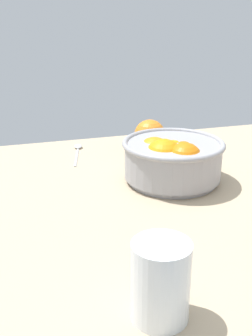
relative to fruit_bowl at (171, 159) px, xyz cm
name	(u,v)px	position (x,y,z in cm)	size (l,w,h in cm)	color
ground_plane	(130,215)	(-13.02, -10.68, -7.00)	(139.19, 97.57, 3.00)	tan
fruit_bowl	(171,159)	(0.00, 0.00, 0.00)	(23.03, 23.03, 10.83)	#99999E
juice_glass	(160,285)	(-18.60, -41.59, -0.64)	(7.65, 7.65, 10.87)	white
loose_orange_3	(150,135)	(2.91, 22.67, -1.19)	(8.63, 8.63, 8.63)	orange
spoon	(77,151)	(-16.78, 26.23, -5.07)	(5.36, 16.47, 1.00)	silver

